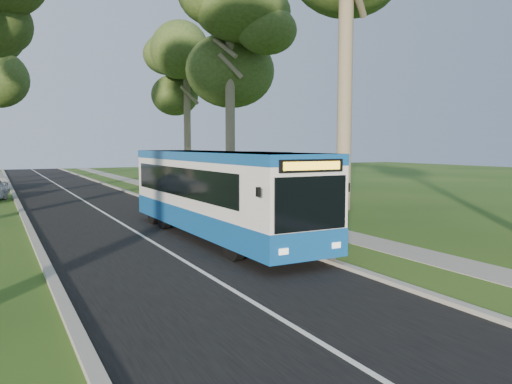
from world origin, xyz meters
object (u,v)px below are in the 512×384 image
Objects in this scene: bus at (217,193)px; bus_stop_sign at (335,206)px; bus_shelter at (264,172)px; litter_bin at (258,212)px.

bus_stop_sign is (1.51, -4.79, -0.01)m from bus.
litter_bin is (-0.80, -0.90, -1.63)m from bus_shelter.
bus reaches higher than bus_stop_sign.
litter_bin is (2.82, 2.24, -1.10)m from bus.
litter_bin is at bearing 63.63° from bus_stop_sign.
bus is 12.30× the size of litter_bin.
bus_stop_sign is 2.68× the size of litter_bin.
bus_shelter is at bearing 40.09° from bus.
bus_stop_sign is 0.69× the size of bus_shelter.
litter_bin is at bearing 37.65° from bus.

